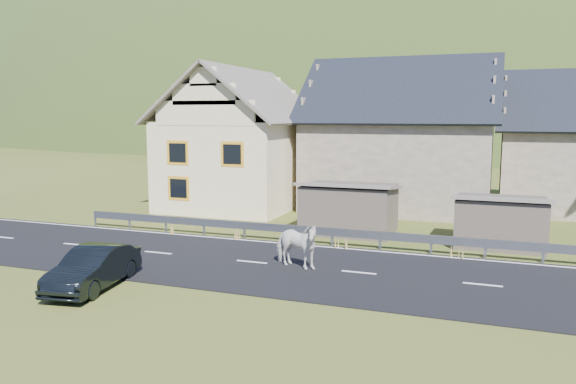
% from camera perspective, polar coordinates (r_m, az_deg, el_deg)
% --- Properties ---
extents(ground, '(160.00, 160.00, 0.00)m').
position_cam_1_polar(ground, '(19.51, 7.21, -8.23)').
color(ground, '#374817').
rests_on(ground, ground).
extents(road, '(60.00, 7.00, 0.04)m').
position_cam_1_polar(road, '(19.50, 7.21, -8.17)').
color(road, black).
rests_on(road, ground).
extents(lane_markings, '(60.00, 6.60, 0.01)m').
position_cam_1_polar(lane_markings, '(19.49, 7.21, -8.10)').
color(lane_markings, silver).
rests_on(lane_markings, road).
extents(guardrail, '(28.10, 0.09, 0.75)m').
position_cam_1_polar(guardrail, '(22.87, 9.35, -4.43)').
color(guardrail, '#93969B').
rests_on(guardrail, ground).
extents(shed_left, '(4.30, 3.30, 2.40)m').
position_cam_1_polar(shed_left, '(25.89, 6.23, -1.72)').
color(shed_left, brown).
rests_on(shed_left, ground).
extents(shed_right, '(3.80, 2.90, 2.20)m').
position_cam_1_polar(shed_right, '(24.67, 20.75, -2.90)').
color(shed_right, brown).
rests_on(shed_right, ground).
extents(house_cream, '(7.80, 9.80, 8.30)m').
position_cam_1_polar(house_cream, '(33.46, -4.79, 6.05)').
color(house_cream, '#FFEEB9').
rests_on(house_cream, ground).
extents(house_stone_a, '(10.80, 9.80, 8.90)m').
position_cam_1_polar(house_stone_a, '(33.69, 11.55, 6.40)').
color(house_stone_a, tan).
rests_on(house_stone_a, ground).
extents(mountain, '(440.00, 280.00, 260.00)m').
position_cam_1_polar(mountain, '(199.89, 20.42, 0.03)').
color(mountain, '#304015').
rests_on(mountain, ground).
extents(conifer_patch, '(76.00, 50.00, 28.00)m').
position_cam_1_polar(conifer_patch, '(141.28, -4.45, 8.05)').
color(conifer_patch, black).
rests_on(conifer_patch, ground).
extents(horse, '(1.43, 2.15, 1.67)m').
position_cam_1_polar(horse, '(19.73, 0.79, -5.35)').
color(horse, silver).
rests_on(horse, road).
extents(car, '(1.96, 4.07, 1.29)m').
position_cam_1_polar(car, '(18.68, -19.15, -7.28)').
color(car, black).
rests_on(car, ground).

